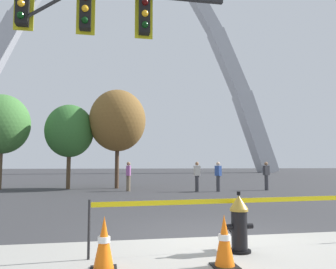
% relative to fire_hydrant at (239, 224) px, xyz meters
% --- Properties ---
extents(ground_plane, '(240.00, 240.00, 0.00)m').
position_rel_fire_hydrant_xyz_m(ground_plane, '(-0.07, 1.25, -0.47)').
color(ground_plane, '#333335').
extents(fire_hydrant, '(0.46, 0.48, 0.99)m').
position_rel_fire_hydrant_xyz_m(fire_hydrant, '(0.00, 0.00, 0.00)').
color(fire_hydrant, black).
rests_on(fire_hydrant, ground).
extents(caution_tape_barrier, '(5.34, 0.40, 0.90)m').
position_rel_fire_hydrant_xyz_m(caution_tape_barrier, '(0.24, 0.19, 0.16)').
color(caution_tape_barrier, '#232326').
rests_on(caution_tape_barrier, ground).
extents(traffic_cone_by_hydrant, '(0.36, 0.36, 0.73)m').
position_rel_fire_hydrant_xyz_m(traffic_cone_by_hydrant, '(-0.51, -0.70, -0.11)').
color(traffic_cone_by_hydrant, black).
rests_on(traffic_cone_by_hydrant, ground).
extents(traffic_cone_mid_sidewalk, '(0.36, 0.36, 0.73)m').
position_rel_fire_hydrant_xyz_m(traffic_cone_mid_sidewalk, '(-2.18, -0.55, -0.11)').
color(traffic_cone_mid_sidewalk, black).
rests_on(traffic_cone_mid_sidewalk, ground).
extents(traffic_signal_gantry, '(6.42, 0.44, 6.00)m').
position_rel_fire_hydrant_xyz_m(traffic_signal_gantry, '(-3.77, 2.50, 3.80)').
color(traffic_signal_gantry, '#232326').
rests_on(traffic_signal_gantry, ground).
extents(monument_arch, '(57.01, 2.94, 44.45)m').
position_rel_fire_hydrant_xyz_m(monument_arch, '(-0.07, 51.65, 19.20)').
color(monument_arch, '#B2B5BC').
rests_on(monument_arch, ground).
extents(tree_far_left, '(3.18, 3.18, 5.57)m').
position_rel_fire_hydrant_xyz_m(tree_far_left, '(-8.28, 15.54, 3.34)').
color(tree_far_left, brown).
rests_on(tree_far_left, ground).
extents(tree_left_mid, '(2.90, 2.90, 5.07)m').
position_rel_fire_hydrant_xyz_m(tree_left_mid, '(-4.43, 15.49, 3.00)').
color(tree_left_mid, brown).
rests_on(tree_left_mid, ground).
extents(tree_center_left, '(3.47, 3.47, 6.07)m').
position_rel_fire_hydrant_xyz_m(tree_center_left, '(-1.56, 15.30, 3.68)').
color(tree_center_left, '#473323').
rests_on(tree_center_left, ground).
extents(pedestrian_walking_left, '(0.28, 0.38, 1.59)m').
position_rel_fire_hydrant_xyz_m(pedestrian_walking_left, '(-1.00, 13.04, 0.35)').
color(pedestrian_walking_left, brown).
rests_on(pedestrian_walking_left, ground).
extents(pedestrian_standing_center, '(0.32, 0.39, 1.59)m').
position_rel_fire_hydrant_xyz_m(pedestrian_standing_center, '(3.73, 11.91, 0.35)').
color(pedestrian_standing_center, '#38383D').
rests_on(pedestrian_standing_center, ground).
extents(pedestrian_walking_right, '(0.34, 0.22, 1.59)m').
position_rel_fire_hydrant_xyz_m(pedestrian_walking_right, '(2.64, 12.18, 0.35)').
color(pedestrian_walking_right, '#38383D').
rests_on(pedestrian_walking_right, ground).
extents(pedestrian_near_trees, '(0.38, 0.29, 1.59)m').
position_rel_fire_hydrant_xyz_m(pedestrian_near_trees, '(6.73, 12.33, 0.35)').
color(pedestrian_near_trees, '#38383D').
rests_on(pedestrian_near_trees, ground).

